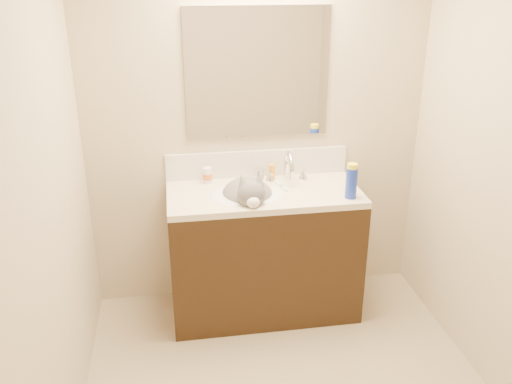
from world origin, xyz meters
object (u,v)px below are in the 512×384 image
object	(u,v)px
cat	(248,197)
amber_bottle	(272,172)
vanity_cabinet	(264,255)
pill_bottle	(208,175)
silver_jar	(259,175)
basin	(246,205)
spray_can	(351,183)
faucet	(288,169)

from	to	relation	value
cat	amber_bottle	xyz separation A→B (m)	(0.19, 0.23, 0.07)
vanity_cabinet	pill_bottle	distance (m)	0.63
cat	silver_jar	xyz separation A→B (m)	(0.11, 0.24, 0.05)
basin	pill_bottle	distance (m)	0.34
silver_jar	amber_bottle	distance (m)	0.08
basin	cat	world-z (taller)	cat
basin	pill_bottle	world-z (taller)	pill_bottle
spray_can	cat	bearing A→B (deg)	166.43
basin	amber_bottle	xyz separation A→B (m)	(0.21, 0.23, 0.12)
amber_bottle	faucet	bearing A→B (deg)	-33.85
vanity_cabinet	spray_can	distance (m)	0.76
faucet	pill_bottle	xyz separation A→B (m)	(-0.51, 0.06, -0.03)
amber_bottle	spray_can	world-z (taller)	spray_can
basin	amber_bottle	distance (m)	0.33
faucet	cat	world-z (taller)	faucet
vanity_cabinet	spray_can	xyz separation A→B (m)	(0.50, -0.18, 0.54)
cat	pill_bottle	bearing A→B (deg)	134.72
basin	silver_jar	size ratio (longest dim) A/B	6.73
faucet	amber_bottle	size ratio (longest dim) A/B	2.84
faucet	basin	bearing A→B (deg)	-150.88
basin	amber_bottle	bearing A→B (deg)	48.20
vanity_cabinet	pill_bottle	xyz separation A→B (m)	(-0.33, 0.20, 0.50)
basin	silver_jar	xyz separation A→B (m)	(0.12, 0.24, 0.10)
silver_jar	cat	bearing A→B (deg)	-114.15
amber_bottle	spray_can	size ratio (longest dim) A/B	0.52
faucet	spray_can	world-z (taller)	faucet
basin	faucet	bearing A→B (deg)	29.12
cat	spray_can	bearing A→B (deg)	-13.71
vanity_cabinet	basin	xyz separation A→B (m)	(-0.12, -0.03, 0.38)
cat	spray_can	xyz separation A→B (m)	(0.60, -0.15, 0.11)
basin	vanity_cabinet	bearing A→B (deg)	14.04
amber_bottle	basin	bearing A→B (deg)	-131.80
vanity_cabinet	cat	bearing A→B (deg)	-161.99
basin	spray_can	size ratio (longest dim) A/B	2.39
faucet	silver_jar	xyz separation A→B (m)	(-0.18, 0.07, -0.05)
basin	cat	xyz separation A→B (m)	(0.02, -0.00, 0.05)
silver_jar	spray_can	size ratio (longest dim) A/B	0.35
cat	spray_can	distance (m)	0.63
silver_jar	amber_bottle	xyz separation A→B (m)	(0.08, -0.01, 0.02)
amber_bottle	spray_can	bearing A→B (deg)	-42.75
silver_jar	amber_bottle	world-z (taller)	amber_bottle
faucet	spray_can	bearing A→B (deg)	-44.99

